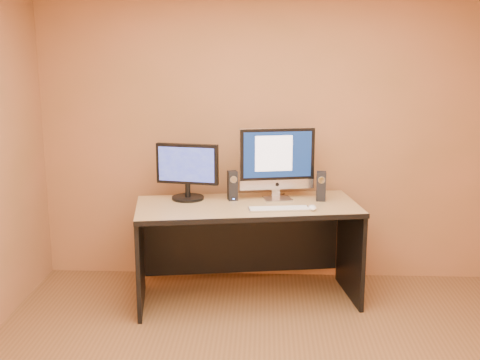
# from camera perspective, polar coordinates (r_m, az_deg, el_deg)

# --- Properties ---
(walls) EXTENTS (4.00, 4.00, 2.60)m
(walls) POSITION_cam_1_polar(r_m,az_deg,el_deg) (3.40, 2.22, -0.85)
(walls) COLOR #AB6945
(walls) RESTS_ON ground
(desk) EXTENTS (1.89, 1.05, 0.83)m
(desk) POSITION_cam_1_polar(r_m,az_deg,el_deg) (5.00, 0.70, -6.92)
(desk) COLOR tan
(desk) RESTS_ON ground
(imac) EXTENTS (0.67, 0.35, 0.61)m
(imac) POSITION_cam_1_polar(r_m,az_deg,el_deg) (4.98, 3.60, 1.58)
(imac) COLOR #B9B9BD
(imac) RESTS_ON desk
(second_monitor) EXTENTS (0.58, 0.36, 0.47)m
(second_monitor) POSITION_cam_1_polar(r_m,az_deg,el_deg) (5.01, -5.01, 0.78)
(second_monitor) COLOR black
(second_monitor) RESTS_ON desk
(speaker_left) EXTENTS (0.09, 0.10, 0.25)m
(speaker_left) POSITION_cam_1_polar(r_m,az_deg,el_deg) (4.99, -0.72, -0.54)
(speaker_left) COLOR black
(speaker_left) RESTS_ON desk
(speaker_right) EXTENTS (0.08, 0.08, 0.25)m
(speaker_right) POSITION_cam_1_polar(r_m,az_deg,el_deg) (5.02, 7.70, -0.58)
(speaker_right) COLOR black
(speaker_right) RESTS_ON desk
(keyboard) EXTENTS (0.49, 0.19, 0.02)m
(keyboard) POSITION_cam_1_polar(r_m,az_deg,el_deg) (4.73, 3.71, -2.74)
(keyboard) COLOR silver
(keyboard) RESTS_ON desk
(mouse) EXTENTS (0.07, 0.12, 0.04)m
(mouse) POSITION_cam_1_polar(r_m,az_deg,el_deg) (4.75, 6.87, -2.60)
(mouse) COLOR white
(mouse) RESTS_ON desk
(cable_a) EXTENTS (0.13, 0.22, 0.01)m
(cable_a) POSITION_cam_1_polar(r_m,az_deg,el_deg) (5.13, 4.26, -1.58)
(cable_a) COLOR black
(cable_a) RESTS_ON desk
(cable_b) EXTENTS (0.10, 0.18, 0.01)m
(cable_b) POSITION_cam_1_polar(r_m,az_deg,el_deg) (5.14, 3.75, -1.54)
(cable_b) COLOR black
(cable_b) RESTS_ON desk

